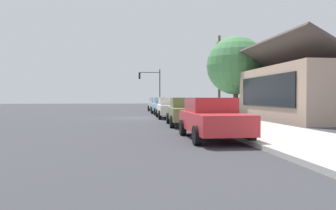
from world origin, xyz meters
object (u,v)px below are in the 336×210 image
object	(u,v)px
car_olive	(186,111)
shade_tree	(236,66)
car_ivory	(170,108)
traffic_light_main	(152,83)
utility_pole_wooden	(219,73)
car_skyblue	(163,106)
fire_hydrant_red	(174,108)
car_silver	(157,104)
car_cherry	(212,118)

from	to	relation	value
car_olive	shade_tree	world-z (taller)	shade_tree
car_ivory	shade_tree	size ratio (longest dim) A/B	0.62
car_ivory	traffic_light_main	world-z (taller)	traffic_light_main
utility_pole_wooden	shade_tree	bearing A→B (deg)	27.98
car_skyblue	fire_hydrant_red	size ratio (longest dim) A/B	6.38
car_ivory	traffic_light_main	distance (m)	16.92
car_silver	shade_tree	world-z (taller)	shade_tree
car_cherry	utility_pole_wooden	xyz separation A→B (m)	(-18.09, 5.50, 3.11)
car_silver	car_cherry	distance (m)	24.75
car_skyblue	utility_pole_wooden	bearing A→B (deg)	85.65
car_olive	car_skyblue	bearing A→B (deg)	-176.41
utility_pole_wooden	fire_hydrant_red	bearing A→B (deg)	-125.72
car_silver	traffic_light_main	size ratio (longest dim) A/B	0.88
car_skyblue	fire_hydrant_red	world-z (taller)	car_skyblue
car_silver	shade_tree	xyz separation A→B (m)	(8.54, 6.32, 3.65)
car_silver	car_skyblue	distance (m)	6.39
car_olive	shade_tree	distance (m)	12.48
car_skyblue	traffic_light_main	bearing A→B (deg)	179.73
fire_hydrant_red	traffic_light_main	bearing A→B (deg)	-168.80
car_ivory	car_olive	xyz separation A→B (m)	(6.50, 0.10, 0.00)
car_ivory	utility_pole_wooden	bearing A→B (deg)	135.95
shade_tree	traffic_light_main	size ratio (longest dim) A/B	1.37
car_olive	utility_pole_wooden	world-z (taller)	utility_pole_wooden
car_silver	car_ivory	distance (m)	12.12
car_olive	car_cherry	world-z (taller)	same
traffic_light_main	car_olive	bearing A→B (deg)	0.67
shade_tree	traffic_light_main	xyz separation A→B (m)	(-13.13, -6.66, -0.98)
car_olive	traffic_light_main	bearing A→B (deg)	-175.97
car_olive	traffic_light_main	distance (m)	23.37
car_silver	car_cherry	world-z (taller)	same
shade_tree	utility_pole_wooden	bearing A→B (deg)	-152.02
car_ivory	car_olive	world-z (taller)	same
car_silver	fire_hydrant_red	bearing A→B (deg)	16.71
shade_tree	utility_pole_wooden	size ratio (longest dim) A/B	0.95
shade_tree	car_cherry	bearing A→B (deg)	-21.83
car_olive	utility_pole_wooden	size ratio (longest dim) A/B	0.63
shade_tree	car_ivory	bearing A→B (deg)	-61.11
shade_tree	utility_pole_wooden	distance (m)	2.19
car_olive	traffic_light_main	size ratio (longest dim) A/B	0.91
car_olive	car_cherry	size ratio (longest dim) A/B	1.03
car_cherry	traffic_light_main	bearing A→B (deg)	-179.47
car_skyblue	fire_hydrant_red	distance (m)	2.99
car_skyblue	car_olive	distance (m)	12.23
shade_tree	fire_hydrant_red	bearing A→B (deg)	-133.57
traffic_light_main	car_cherry	bearing A→B (deg)	0.32
traffic_light_main	fire_hydrant_red	bearing A→B (deg)	11.20
car_ivory	car_cherry	distance (m)	12.63
car_cherry	fire_hydrant_red	distance (m)	21.02
car_olive	fire_hydrant_red	distance (m)	14.90
utility_pole_wooden	car_olive	bearing A→B (deg)	-24.26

